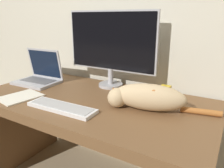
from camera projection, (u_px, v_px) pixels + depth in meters
The scene contains 8 objects.
wall_back at pixel (125, 4), 1.58m from camera, with size 6.40×0.06×2.60m.
desk at pixel (92, 119), 1.43m from camera, with size 1.52×0.77×0.71m.
monitor at pixel (111, 45), 1.55m from camera, with size 0.69×0.18×0.54m.
laptop at pixel (39, 76), 1.71m from camera, with size 0.33×0.26×0.26m.
external_keyboard at pixel (62, 107), 1.22m from camera, with size 0.42×0.13×0.02m.
cat at pixel (146, 97), 1.20m from camera, with size 0.59×0.23×0.15m.
paper_notepad at pixel (20, 97), 1.40m from camera, with size 0.23×0.28×0.01m.
small_toy at pixel (165, 91), 1.43m from camera, with size 0.06×0.06×0.06m.
Camera 1 is at (0.77, -0.67, 1.21)m, focal length 35.00 mm.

